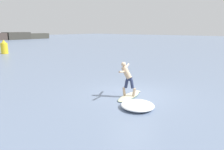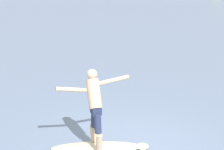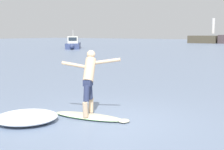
{
  "view_description": "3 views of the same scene",
  "coord_description": "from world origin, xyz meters",
  "views": [
    {
      "loc": [
        -9.07,
        -6.2,
        3.35
      ],
      "look_at": [
        -0.51,
        1.01,
        0.96
      ],
      "focal_mm": 35.0,
      "sensor_mm": 36.0,
      "label": 1
    },
    {
      "loc": [
        0.79,
        -10.44,
        5.42
      ],
      "look_at": [
        -0.38,
        1.65,
        1.1
      ],
      "focal_mm": 85.0,
      "sensor_mm": 36.0,
      "label": 2
    },
    {
      "loc": [
        4.44,
        -6.36,
        2.21
      ],
      "look_at": [
        -0.81,
        1.33,
        0.95
      ],
      "focal_mm": 50.0,
      "sensor_mm": 36.0,
      "label": 3
    }
  ],
  "objects": [
    {
      "name": "surfer",
      "position": [
        -0.6,
        -0.02,
        1.08
      ],
      "size": [
        1.54,
        0.92,
        1.68
      ],
      "color": "#CFAE89",
      "rests_on": "surfboard"
    },
    {
      "name": "surfboard",
      "position": [
        -0.52,
        -0.13,
        0.04
      ],
      "size": [
        2.2,
        0.91,
        0.22
      ],
      "color": "beige",
      "rests_on": "ground"
    },
    {
      "name": "wave_foam_at_tail",
      "position": [
        -1.58,
        -1.32,
        0.13
      ],
      "size": [
        2.08,
        2.1,
        0.25
      ],
      "color": "white",
      "rests_on": "ground"
    },
    {
      "name": "ground_plane",
      "position": [
        0.0,
        0.0,
        0.0
      ],
      "size": [
        200.0,
        200.0,
        0.0
      ],
      "primitive_type": "plane",
      "color": "slate"
    },
    {
      "name": "channel_marker_buoy",
      "position": [
        4.18,
        24.05,
        0.84
      ],
      "size": [
        0.91,
        0.91,
        1.88
      ],
      "color": "yellow",
      "rests_on": "ground"
    }
  ]
}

